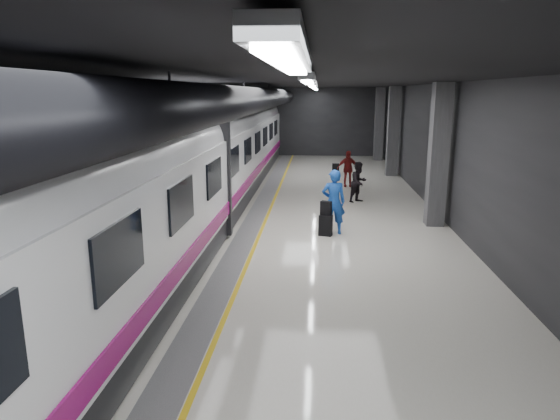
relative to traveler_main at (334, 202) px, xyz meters
name	(u,v)px	position (x,y,z in m)	size (l,w,h in m)	color
ground	(290,239)	(-1.26, -0.71, -0.98)	(40.00, 40.00, 0.00)	silver
platform_hall	(283,115)	(-1.55, 0.24, 2.55)	(10.02, 40.02, 4.51)	black
train	(178,168)	(-4.51, -0.71, 1.09)	(3.05, 38.00, 4.05)	black
traveler_main	(334,202)	(0.00, 0.00, 0.00)	(0.72, 0.47, 1.97)	blue
suitcase_main	(326,225)	(-0.23, -0.24, -0.67)	(0.38, 0.24, 0.63)	black
shoulder_bag	(326,208)	(-0.23, -0.22, -0.15)	(0.32, 0.17, 0.42)	black
traveler_far_a	(359,182)	(1.11, 4.57, -0.19)	(0.77, 0.60, 1.59)	black
traveler_far_b	(348,169)	(0.86, 7.89, -0.16)	(0.96, 0.40, 1.64)	maroon
suitcase_far	(336,168)	(0.45, 11.68, -0.72)	(0.36, 0.23, 0.53)	black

